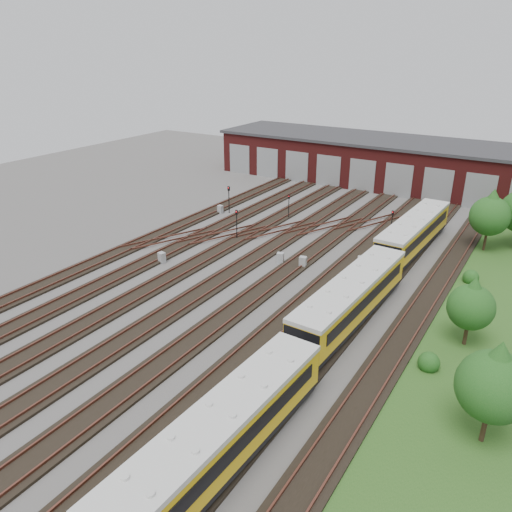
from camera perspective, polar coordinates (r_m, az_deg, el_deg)
The scene contains 19 objects.
ground at distance 41.28m, azimuth -2.57°, elevation -3.99°, with size 120.00×120.00×0.00m, color #403E3C.
track_network at distance 41.74m, azimuth -2.31°, elevation -3.49°, with size 30.40×70.00×0.33m.
maintenance_shed at distance 74.85m, azimuth 15.19°, elevation 10.34°, with size 51.00×12.50×6.35m.
grass_verge at distance 44.38m, azimuth 26.24°, elevation -4.48°, with size 8.00×55.00×0.05m, color #1D4717.
metro_train at distance 36.61m, azimuth 10.81°, elevation -4.85°, with size 3.21×46.73×3.03m.
signal_mast_0 at distance 59.73m, azimuth -3.12°, elevation 6.87°, with size 0.29×0.28×3.26m.
signal_mast_1 at distance 51.30m, azimuth -2.23°, elevation 4.04°, with size 0.27×0.26×3.18m.
signal_mast_2 at distance 57.71m, azimuth 3.77°, elevation 5.99°, with size 0.24×0.23×2.85m.
signal_mast_3 at distance 54.53m, azimuth 15.28°, elevation 4.07°, with size 0.24×0.22×2.68m.
relay_cabinet_0 at distance 46.99m, azimuth -10.71°, elevation -0.19°, with size 0.61×0.51×1.02m, color #9B9EA0.
relay_cabinet_1 at distance 60.07m, azimuth -4.10°, elevation 5.34°, with size 0.58×0.49×0.97m, color #9B9EA0.
relay_cabinet_2 at distance 46.15m, azimuth 2.79°, elevation -0.24°, with size 0.61×0.51×1.02m, color #9B9EA0.
relay_cabinet_3 at distance 46.23m, azimuth 11.91°, elevation -0.67°, with size 0.63×0.52×1.05m, color #9B9EA0.
relay_cabinet_4 at distance 45.43m, azimuth 5.38°, elevation -0.70°, with size 0.63×0.52×1.04m, color #9B9EA0.
tree_0 at distance 52.70m, azimuth 25.25°, elevation 4.62°, with size 3.78×3.78×6.27m.
tree_3 at distance 35.58m, azimuth 23.45°, elevation -4.86°, with size 3.06×3.06×5.07m.
tree_4 at distance 27.39m, azimuth 25.65°, elevation -12.57°, with size 3.63×3.63×6.02m.
bush_0 at distance 33.47m, azimuth 19.18°, elevation -11.14°, with size 1.36×1.36×1.36m, color #144513.
bush_1 at distance 46.12m, azimuth 23.38°, elevation -2.04°, with size 1.33×1.33×1.33m, color #144513.
Camera 1 is at (20.97, -30.15, 18.83)m, focal length 35.00 mm.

